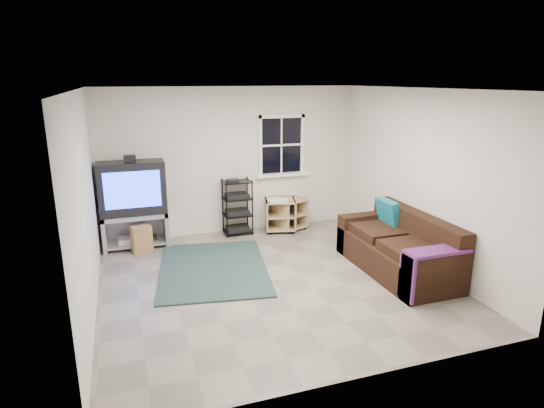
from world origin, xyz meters
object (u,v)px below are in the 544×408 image
object	(u,v)px
side_table_left	(289,213)
sofa	(399,250)
tv_unit	(133,197)
side_table_right	(280,212)
av_rack	(237,210)

from	to	relation	value
side_table_left	sofa	world-z (taller)	sofa
tv_unit	side_table_left	xyz separation A→B (m)	(2.76, 0.06, -0.54)
tv_unit	side_table_left	distance (m)	2.81
tv_unit	sofa	distance (m)	4.28
tv_unit	side_table_right	distance (m)	2.61
sofa	tv_unit	bearing A→B (deg)	147.47
av_rack	side_table_right	xyz separation A→B (m)	(0.79, -0.06, -0.09)
tv_unit	side_table_right	bearing A→B (deg)	0.55
tv_unit	side_table_right	xyz separation A→B (m)	(2.57, 0.02, -0.50)
av_rack	side_table_right	distance (m)	0.80
side_table_left	side_table_right	size ratio (longest dim) A/B	0.95
side_table_left	side_table_right	bearing A→B (deg)	-170.02
av_rack	side_table_right	bearing A→B (deg)	-4.09
tv_unit	av_rack	world-z (taller)	tv_unit
side_table_left	av_rack	bearing A→B (deg)	178.70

